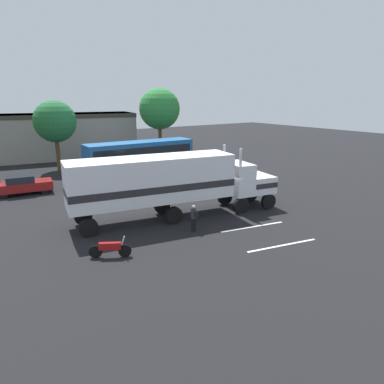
# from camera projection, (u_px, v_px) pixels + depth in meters

# --- Properties ---
(ground_plane) EXTENTS (120.00, 120.00, 0.00)m
(ground_plane) POSITION_uv_depth(u_px,v_px,m) (238.00, 207.00, 25.73)
(ground_plane) COLOR black
(lane_stripe_near) EXTENTS (4.34, 1.05, 0.01)m
(lane_stripe_near) POSITION_uv_depth(u_px,v_px,m) (252.00, 227.00, 21.88)
(lane_stripe_near) COLOR silver
(lane_stripe_near) RESTS_ON ground_plane
(lane_stripe_mid) EXTENTS (4.34, 1.07, 0.01)m
(lane_stripe_mid) POSITION_uv_depth(u_px,v_px,m) (282.00, 245.00, 19.17)
(lane_stripe_mid) COLOR silver
(lane_stripe_mid) RESTS_ON ground_plane
(semi_truck) EXTENTS (14.37, 5.09, 4.50)m
(semi_truck) POSITION_uv_depth(u_px,v_px,m) (169.00, 181.00, 22.82)
(semi_truck) COLOR white
(semi_truck) RESTS_ON ground_plane
(person_bystander) EXTENTS (0.35, 0.47, 1.63)m
(person_bystander) POSITION_uv_depth(u_px,v_px,m) (194.00, 217.00, 20.98)
(person_bystander) COLOR black
(person_bystander) RESTS_ON ground_plane
(parked_bus) EXTENTS (11.08, 2.93, 3.40)m
(parked_bus) POSITION_uv_depth(u_px,v_px,m) (140.00, 155.00, 35.66)
(parked_bus) COLOR #1E5999
(parked_bus) RESTS_ON ground_plane
(parked_car) EXTENTS (4.61, 2.40, 1.57)m
(parked_car) POSITION_uv_depth(u_px,v_px,m) (23.00, 185.00, 28.94)
(parked_car) COLOR maroon
(parked_car) RESTS_ON ground_plane
(motorcycle) EXTENTS (1.88, 1.14, 1.12)m
(motorcycle) POSITION_uv_depth(u_px,v_px,m) (110.00, 248.00, 17.66)
(motorcycle) COLOR black
(motorcycle) RESTS_ON ground_plane
(tree_left) EXTENTS (4.40, 4.40, 7.40)m
(tree_left) POSITION_uv_depth(u_px,v_px,m) (55.00, 122.00, 37.31)
(tree_left) COLOR brown
(tree_left) RESTS_ON ground_plane
(tree_right) EXTENTS (5.09, 5.09, 8.77)m
(tree_right) POSITION_uv_depth(u_px,v_px,m) (160.00, 109.00, 44.21)
(tree_right) COLOR brown
(tree_right) RESTS_ON ground_plane
(building_backdrop) EXTENTS (21.99, 9.83, 5.63)m
(building_backdrop) POSITION_uv_depth(u_px,v_px,m) (49.00, 135.00, 44.81)
(building_backdrop) COLOR #9E938C
(building_backdrop) RESTS_ON ground_plane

